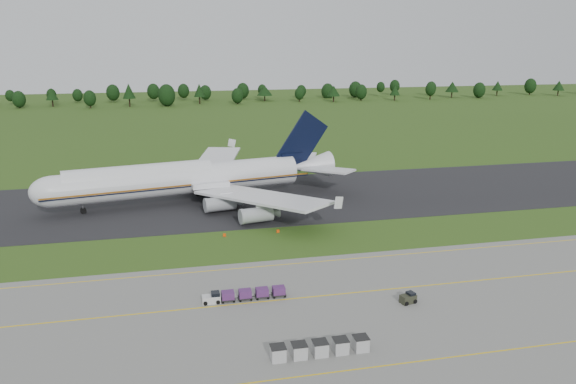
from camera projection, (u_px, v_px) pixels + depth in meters
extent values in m
plane|color=#2D4C17|center=(290.00, 242.00, 98.18)|extent=(600.00, 600.00, 0.00)
cube|color=slate|center=(352.00, 340.00, 66.14)|extent=(300.00, 52.00, 0.06)
cube|color=black|center=(262.00, 199.00, 124.55)|extent=(300.00, 40.00, 0.08)
cube|color=yellow|center=(324.00, 296.00, 77.44)|extent=(300.00, 0.25, 0.01)
cube|color=yellow|center=(370.00, 368.00, 60.48)|extent=(300.00, 0.20, 0.01)
cube|color=yellow|center=(303.00, 263.00, 88.74)|extent=(120.00, 0.20, 0.01)
cylinder|color=black|center=(20.00, 105.00, 286.92)|extent=(0.70, 0.70, 2.95)
sphere|color=#163412|center=(19.00, 99.00, 286.12)|extent=(6.57, 6.57, 6.57)
cylinder|color=black|center=(53.00, 103.00, 293.17)|extent=(0.70, 0.70, 3.52)
cone|color=#163412|center=(52.00, 94.00, 291.88)|extent=(6.21, 6.21, 6.26)
cylinder|color=black|center=(90.00, 105.00, 286.74)|extent=(0.70, 0.70, 3.30)
sphere|color=#163412|center=(90.00, 98.00, 285.84)|extent=(6.25, 6.25, 6.25)
cylinder|color=black|center=(130.00, 103.00, 292.73)|extent=(0.70, 0.70, 4.32)
cone|color=#163412|center=(129.00, 91.00, 291.15)|extent=(6.56, 6.56, 7.67)
cylinder|color=black|center=(167.00, 103.00, 295.20)|extent=(0.70, 0.70, 3.74)
sphere|color=#163412|center=(167.00, 95.00, 294.19)|extent=(8.87, 8.87, 8.87)
cylinder|color=black|center=(200.00, 100.00, 305.10)|extent=(0.70, 0.70, 3.94)
cone|color=#163412|center=(199.00, 90.00, 303.66)|extent=(5.92, 5.92, 7.00)
cylinder|color=black|center=(238.00, 101.00, 304.49)|extent=(0.70, 0.70, 2.96)
sphere|color=#163412|center=(237.00, 96.00, 303.69)|extent=(6.35, 6.35, 6.35)
cylinder|color=black|center=(265.00, 98.00, 319.95)|extent=(0.70, 0.70, 3.17)
cone|color=#163412|center=(265.00, 90.00, 318.78)|extent=(8.79, 8.79, 5.64)
cylinder|color=black|center=(299.00, 99.00, 315.15)|extent=(0.70, 0.70, 3.01)
sphere|color=#163412|center=(299.00, 94.00, 314.33)|extent=(5.32, 5.32, 5.32)
cylinder|color=black|center=(334.00, 99.00, 315.66)|extent=(0.70, 0.70, 3.26)
cone|color=#163412|center=(334.00, 91.00, 314.46)|extent=(7.18, 7.18, 5.79)
cylinder|color=black|center=(361.00, 98.00, 321.89)|extent=(0.70, 0.70, 3.25)
sphere|color=#163412|center=(361.00, 92.00, 321.01)|extent=(6.58, 6.58, 6.58)
cylinder|color=black|center=(395.00, 98.00, 321.70)|extent=(0.70, 0.70, 3.15)
cone|color=#163412|center=(395.00, 90.00, 320.54)|extent=(5.75, 5.75, 5.60)
cylinder|color=black|center=(430.00, 96.00, 327.03)|extent=(0.70, 0.70, 3.95)
sphere|color=#163412|center=(431.00, 89.00, 325.95)|extent=(6.01, 6.01, 6.01)
cylinder|color=black|center=(452.00, 95.00, 338.41)|extent=(0.70, 0.70, 3.44)
cone|color=#163412|center=(452.00, 87.00, 337.15)|extent=(7.90, 7.90, 6.11)
cylinder|color=black|center=(479.00, 95.00, 335.48)|extent=(0.70, 0.70, 3.11)
sphere|color=#163412|center=(479.00, 90.00, 334.63)|extent=(7.06, 7.06, 7.06)
cylinder|color=black|center=(497.00, 93.00, 350.07)|extent=(0.70, 0.70, 3.28)
cone|color=#163412|center=(498.00, 86.00, 348.87)|extent=(6.39, 6.39, 5.82)
cylinder|color=black|center=(530.00, 92.00, 354.84)|extent=(0.70, 0.70, 3.65)
sphere|color=#163412|center=(530.00, 86.00, 353.85)|extent=(7.23, 7.23, 7.23)
cylinder|color=black|center=(558.00, 93.00, 349.39)|extent=(0.70, 0.70, 3.34)
cone|color=#163412|center=(559.00, 85.00, 348.17)|extent=(6.97, 6.97, 5.94)
cylinder|color=silver|center=(182.00, 180.00, 120.32)|extent=(51.68, 15.49, 6.38)
cylinder|color=silver|center=(139.00, 177.00, 116.62)|extent=(30.52, 10.30, 4.97)
sphere|color=silver|center=(53.00, 192.00, 110.75)|extent=(6.38, 6.38, 6.38)
cone|color=silver|center=(311.00, 166.00, 131.58)|extent=(10.67, 7.71, 6.06)
cube|color=orange|center=(185.00, 185.00, 117.61)|extent=(55.77, 10.22, 0.31)
cube|color=silver|center=(261.00, 197.00, 109.91)|extent=(24.98, 29.51, 0.49)
cube|color=silver|center=(214.00, 163.00, 140.02)|extent=(16.66, 31.39, 0.49)
cylinder|color=#95989D|center=(220.00, 204.00, 113.14)|extent=(6.61, 3.90, 2.83)
cylinder|color=#95989D|center=(256.00, 215.00, 106.07)|extent=(6.61, 3.90, 2.83)
cylinder|color=#95989D|center=(194.00, 179.00, 133.00)|extent=(6.61, 3.90, 2.83)
cylinder|color=#95989D|center=(201.00, 169.00, 143.26)|extent=(6.61, 3.90, 2.83)
cube|color=black|center=(302.00, 141.00, 129.19)|extent=(12.79, 2.80, 14.22)
cube|color=silver|center=(328.00, 170.00, 126.09)|extent=(11.36, 11.79, 0.40)
cube|color=silver|center=(304.00, 159.00, 137.92)|extent=(8.78, 12.50, 0.40)
cylinder|color=slate|center=(83.00, 209.00, 113.83)|extent=(0.32, 0.32, 1.95)
cylinder|color=black|center=(83.00, 211.00, 113.94)|extent=(1.28, 0.99, 1.15)
cylinder|color=slate|center=(211.00, 200.00, 119.85)|extent=(0.32, 0.32, 1.95)
cylinder|color=black|center=(211.00, 202.00, 119.95)|extent=(1.28, 0.99, 1.15)
cylinder|color=slate|center=(202.00, 191.00, 126.94)|extent=(0.32, 0.32, 1.95)
cylinder|color=black|center=(202.00, 193.00, 127.05)|extent=(1.28, 0.99, 1.15)
cube|color=silver|center=(211.00, 299.00, 75.23)|extent=(2.43, 1.31, 1.03)
cylinder|color=black|center=(205.00, 303.00, 74.51)|extent=(0.56, 0.21, 0.56)
cube|color=black|center=(228.00, 299.00, 75.75)|extent=(1.87, 1.40, 0.11)
cube|color=#4A2257|center=(228.00, 295.00, 75.60)|extent=(1.68, 1.31, 1.03)
cylinder|color=black|center=(223.00, 303.00, 75.02)|extent=(0.32, 0.14, 0.32)
cube|color=black|center=(245.00, 297.00, 76.23)|extent=(1.87, 1.40, 0.11)
cube|color=#4A2257|center=(245.00, 293.00, 76.08)|extent=(1.68, 1.31, 1.03)
cylinder|color=black|center=(240.00, 301.00, 75.50)|extent=(0.32, 0.14, 0.32)
cube|color=black|center=(262.00, 296.00, 76.71)|extent=(1.87, 1.40, 0.11)
cube|color=#4A2257|center=(262.00, 292.00, 76.56)|extent=(1.68, 1.31, 1.03)
cylinder|color=black|center=(257.00, 299.00, 75.99)|extent=(0.32, 0.14, 0.32)
cube|color=black|center=(279.00, 294.00, 77.19)|extent=(1.87, 1.40, 0.11)
cube|color=#4A2257|center=(279.00, 290.00, 77.05)|extent=(1.68, 1.31, 1.03)
cylinder|color=black|center=(274.00, 298.00, 76.47)|extent=(0.32, 0.14, 0.32)
cylinder|color=black|center=(211.00, 301.00, 75.30)|extent=(0.56, 0.21, 0.56)
cube|color=#2B2C1F|center=(408.00, 299.00, 75.21)|extent=(2.31, 1.71, 1.14)
cylinder|color=black|center=(405.00, 303.00, 74.55)|extent=(0.58, 0.21, 0.58)
cylinder|color=black|center=(411.00, 298.00, 76.01)|extent=(0.58, 0.21, 0.58)
cube|color=#A8A8A8|center=(278.00, 353.00, 61.72)|extent=(1.59, 1.59, 1.59)
cube|color=black|center=(278.00, 347.00, 61.50)|extent=(1.69, 1.69, 0.08)
cube|color=#A8A8A8|center=(299.00, 351.00, 62.22)|extent=(1.59, 1.59, 1.59)
cube|color=black|center=(299.00, 344.00, 62.00)|extent=(1.69, 1.69, 0.08)
cube|color=#A8A8A8|center=(320.00, 348.00, 62.72)|extent=(1.59, 1.59, 1.59)
cube|color=black|center=(320.00, 342.00, 62.49)|extent=(1.69, 1.69, 0.08)
cube|color=#A8A8A8|center=(341.00, 346.00, 63.21)|extent=(1.59, 1.59, 1.59)
cube|color=black|center=(341.00, 339.00, 62.99)|extent=(1.69, 1.69, 0.08)
cube|color=#A8A8A8|center=(361.00, 344.00, 63.71)|extent=(1.59, 1.59, 1.59)
cube|color=black|center=(361.00, 337.00, 63.49)|extent=(1.69, 1.69, 0.08)
cube|color=#F34507|center=(225.00, 235.00, 100.56)|extent=(0.50, 0.12, 0.60)
cube|color=black|center=(225.00, 237.00, 100.64)|extent=(0.30, 0.30, 0.04)
cube|color=#F34507|center=(278.00, 231.00, 102.59)|extent=(0.50, 0.12, 0.60)
cube|color=black|center=(278.00, 233.00, 102.66)|extent=(0.30, 0.30, 0.04)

